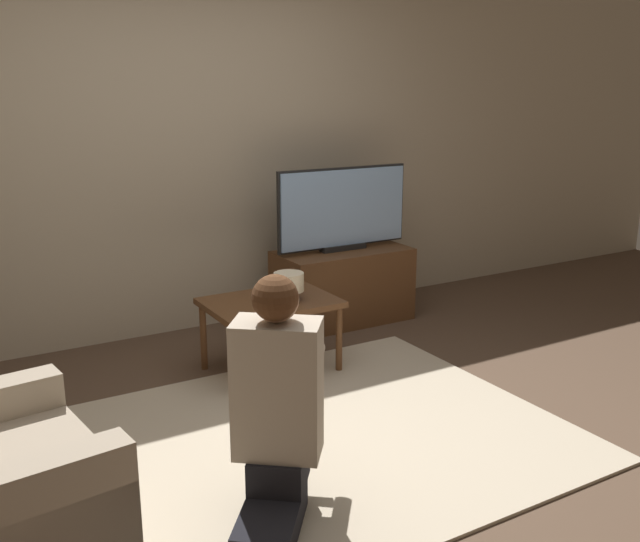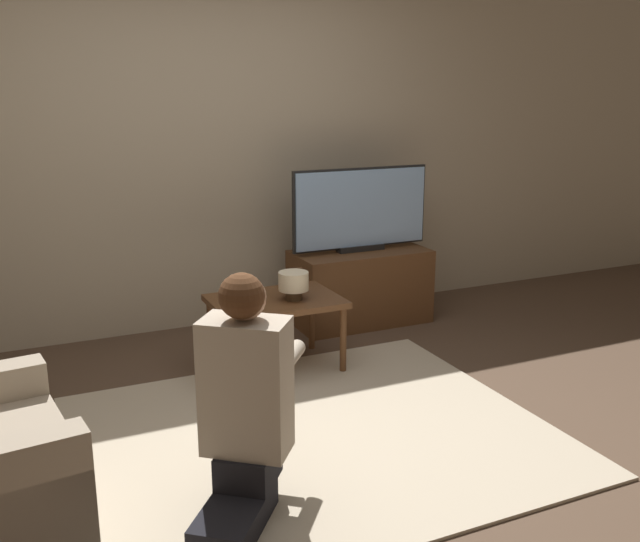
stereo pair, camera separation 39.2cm
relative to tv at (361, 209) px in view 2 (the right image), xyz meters
name	(u,v)px [view 2 (the right image)]	position (x,y,z in m)	size (l,w,h in m)	color
ground_plane	(314,436)	(-1.04, -1.49, -0.84)	(10.00, 10.00, 0.00)	brown
wall_back	(199,144)	(-1.04, 0.44, 0.46)	(10.00, 0.06, 2.60)	tan
rug	(314,435)	(-1.04, -1.49, -0.83)	(2.28, 1.94, 0.02)	#BCAD93
tv_stand	(360,286)	(0.00, 0.00, -0.57)	(0.97, 0.49, 0.54)	brown
tv	(361,209)	(0.00, 0.00, 0.00)	(1.04, 0.08, 0.60)	black
coffee_table	(275,307)	(-0.89, -0.59, -0.44)	(0.76, 0.54, 0.45)	brown
person_kneeling	(245,399)	(-1.54, -1.96, -0.34)	(0.68, 0.77, 0.99)	black
picture_frame	(294,280)	(-0.73, -0.51, -0.31)	(0.11, 0.01, 0.15)	brown
table_lamp	(294,283)	(-0.80, -0.66, -0.29)	(0.18, 0.18, 0.17)	#4C3823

